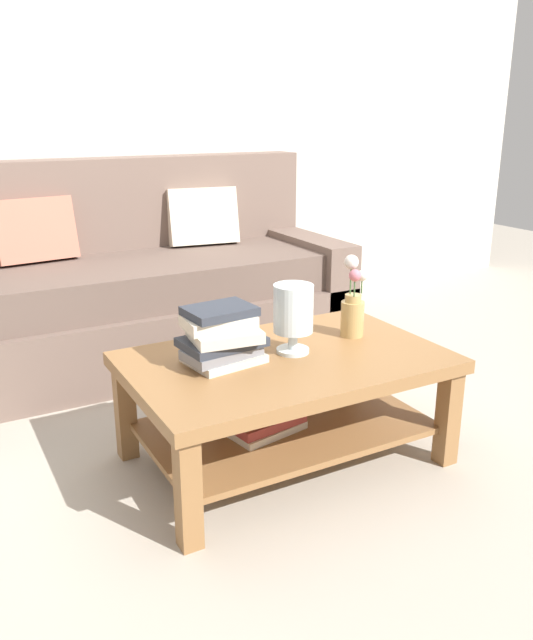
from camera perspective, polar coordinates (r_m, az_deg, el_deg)
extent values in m
plane|color=#ADA393|center=(2.90, -1.56, -8.71)|extent=(10.00, 10.00, 0.00)
cube|color=beige|center=(4.13, -12.89, 18.23)|extent=(6.40, 0.12, 2.70)
cube|color=brown|center=(3.58, -10.59, -0.60)|extent=(2.20, 0.90, 0.36)
cube|color=brown|center=(3.48, -10.69, 3.64)|extent=(1.96, 0.74, 0.20)
cube|color=brown|center=(3.78, -12.77, 8.54)|extent=(2.20, 0.20, 0.70)
cube|color=brown|center=(3.96, 3.19, 3.28)|extent=(0.20, 0.90, 0.60)
cube|color=#B26651|center=(3.54, -19.88, 7.45)|extent=(0.42, 0.23, 0.34)
cube|color=beige|center=(3.80, -5.71, 9.07)|extent=(0.42, 0.24, 0.34)
cube|color=olive|center=(2.42, 1.72, -3.78)|extent=(1.18, 0.75, 0.05)
cube|color=olive|center=(2.05, -6.95, -14.98)|extent=(0.07, 0.07, 0.38)
cube|color=olive|center=(2.58, 15.75, -8.28)|extent=(0.07, 0.07, 0.38)
cube|color=olive|center=(2.58, -12.37, -7.95)|extent=(0.07, 0.07, 0.38)
cube|color=olive|center=(3.02, 7.33, -3.77)|extent=(0.07, 0.07, 0.38)
cube|color=olive|center=(2.53, 1.66, -9.39)|extent=(1.06, 0.63, 0.02)
cube|color=beige|center=(2.47, -0.33, -9.40)|extent=(0.31, 0.25, 0.03)
cube|color=#993833|center=(2.46, -0.41, -8.67)|extent=(0.31, 0.24, 0.04)
cube|color=#51704C|center=(2.46, -0.62, -7.77)|extent=(0.31, 0.24, 0.03)
cube|color=beige|center=(2.36, -3.77, -3.39)|extent=(0.28, 0.24, 0.03)
cube|color=slate|center=(2.32, -3.98, -2.88)|extent=(0.29, 0.20, 0.03)
cube|color=#2D333D|center=(2.33, -3.96, -1.93)|extent=(0.30, 0.22, 0.03)
cube|color=beige|center=(2.30, -3.75, -1.23)|extent=(0.26, 0.23, 0.04)
cube|color=beige|center=(2.31, -4.27, -0.13)|extent=(0.25, 0.18, 0.04)
cube|color=#2D333D|center=(2.30, -4.17, 0.79)|extent=(0.25, 0.20, 0.03)
cylinder|color=silver|center=(2.45, 2.34, -2.70)|extent=(0.12, 0.12, 0.02)
cylinder|color=silver|center=(2.43, 2.35, -1.78)|extent=(0.04, 0.04, 0.07)
cylinder|color=silver|center=(2.39, 2.39, 1.03)|extent=(0.15, 0.15, 0.18)
sphere|color=#993833|center=(2.39, 1.91, 0.07)|extent=(0.04, 0.04, 0.04)
sphere|color=#3D6075|center=(2.42, 2.70, 0.47)|extent=(0.06, 0.06, 0.06)
cylinder|color=tan|center=(2.63, 7.60, 0.10)|extent=(0.09, 0.09, 0.14)
cylinder|color=tan|center=(2.60, 7.68, 1.93)|extent=(0.07, 0.07, 0.03)
cylinder|color=#426638|center=(2.61, 8.42, 2.99)|extent=(0.01, 0.01, 0.06)
sphere|color=silver|center=(2.60, 8.46, 3.92)|extent=(0.05, 0.05, 0.05)
cylinder|color=#426638|center=(2.59, 7.46, 3.51)|extent=(0.01, 0.01, 0.11)
sphere|color=silver|center=(2.57, 7.52, 5.10)|extent=(0.06, 0.06, 0.06)
cylinder|color=#426638|center=(2.56, 7.79, 2.83)|extent=(0.01, 0.01, 0.07)
sphere|color=#C66B7A|center=(2.55, 7.84, 3.93)|extent=(0.05, 0.05, 0.05)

